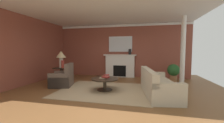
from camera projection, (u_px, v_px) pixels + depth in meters
The scene contains 20 objects.
ground_plane at pixel (104, 91), 5.05m from camera, with size 9.05×9.05×0.00m, color brown.
wall_fireplace at pixel (119, 51), 8.00m from camera, with size 7.56×0.12×2.94m, color brown.
wall_window at pixel (26, 51), 6.00m from camera, with size 0.12×6.77×2.94m, color brown.
ceiling_panel at pixel (106, 9), 5.12m from camera, with size 7.56×6.77×0.06m, color white.
crown_moulding at pixel (119, 26), 7.81m from camera, with size 7.56×0.08×0.12m, color white.
area_rug at pixel (105, 90), 5.18m from camera, with size 3.28×2.56×0.01m, color tan.
fireplace at pixel (120, 66), 7.84m from camera, with size 1.80×0.35×1.26m.
mantel_mirror at pixel (120, 44), 7.86m from camera, with size 1.31×0.04×0.86m, color silver.
sofa at pixel (157, 86), 4.63m from camera, with size 1.20×2.21×0.85m.
armchair_near_window at pixel (63, 79), 5.73m from camera, with size 0.97×0.97×0.95m.
coffee_table at pixel (105, 81), 5.15m from camera, with size 1.00×1.00×0.45m.
side_table at pixel (62, 74), 6.39m from camera, with size 0.56×0.56×0.70m.
table_lamp at pixel (61, 56), 6.33m from camera, with size 0.44×0.44×0.75m.
vase_on_side_table at pixel (63, 64), 6.21m from camera, with size 0.13×0.13×0.34m, color #9E3328.
vase_mantel_right at pixel (130, 52), 7.61m from camera, with size 0.15×0.15×0.30m, color black.
book_red_cover at pixel (103, 78), 5.13m from camera, with size 0.20×0.17×0.03m, color tan.
book_art_folio at pixel (106, 77), 5.10m from camera, with size 0.24×0.19×0.05m, color maroon.
book_small_novel at pixel (106, 75), 5.30m from camera, with size 0.19×0.15×0.03m, color maroon.
potted_plant at pixel (173, 71), 6.63m from camera, with size 0.56×0.56×0.83m.
column_white at pixel (183, 51), 6.04m from camera, with size 0.20×0.20×2.94m, color white.
Camera 1 is at (1.36, -4.77, 1.46)m, focal length 22.48 mm.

